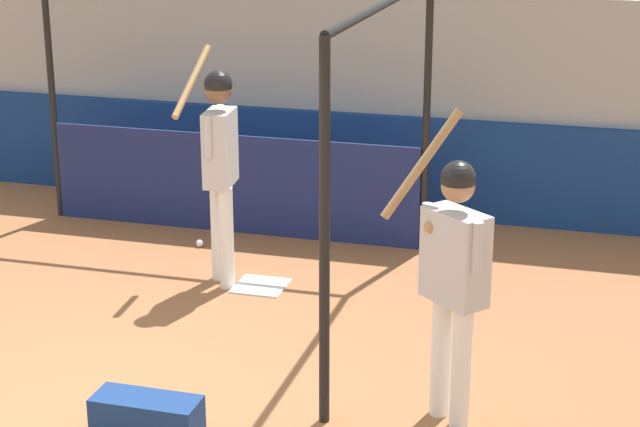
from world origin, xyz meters
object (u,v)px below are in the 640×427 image
object	(u,v)px
player_batter	(219,155)
equipment_bag	(147,417)
player_waiting	(453,267)
baseball	(200,243)

from	to	relation	value
player_batter	equipment_bag	bearing A→B (deg)	-175.99
player_waiting	baseball	distance (m)	4.11
equipment_bag	baseball	size ratio (longest dim) A/B	9.46
equipment_bag	baseball	world-z (taller)	equipment_bag
baseball	equipment_bag	bearing A→B (deg)	-73.22
equipment_bag	player_batter	bearing A→B (deg)	100.68
player_waiting	baseball	bearing A→B (deg)	-4.52
player_batter	baseball	world-z (taller)	player_batter
player_waiting	baseball	xyz separation A→B (m)	(-2.88, 2.73, -1.05)
player_batter	player_waiting	world-z (taller)	player_waiting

